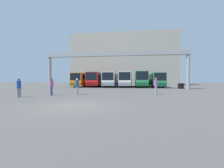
{
  "coord_description": "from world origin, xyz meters",
  "views": [
    {
      "loc": [
        3.34,
        -8.1,
        1.44
      ],
      "look_at": [
        -0.8,
        20.94,
        0.75
      ],
      "focal_mm": 24.0,
      "sensor_mm": 36.0,
      "label": 1
    }
  ],
  "objects": [
    {
      "name": "building_backdrop",
      "position": [
        0.0,
        44.6,
        8.33
      ],
      "size": [
        34.25,
        12.0,
        16.67
      ],
      "color": "gray",
      "rests_on": "ground"
    },
    {
      "name": "pedestrian_mid_left",
      "position": [
        5.64,
        7.77,
        0.92
      ],
      "size": [
        0.36,
        0.36,
        1.73
      ],
      "rotation": [
        0.0,
        0.0,
        1.77
      ],
      "color": "gray",
      "rests_on": "ground"
    },
    {
      "name": "bus_slot_2",
      "position": [
        -1.67,
        26.03,
        1.82
      ],
      "size": [
        2.59,
        10.21,
        3.16
      ],
      "color": "silver",
      "rests_on": "ground"
    },
    {
      "name": "tire_stack",
      "position": [
        11.63,
        19.65,
        0.48
      ],
      "size": [
        1.04,
        1.04,
        0.96
      ],
      "color": "black",
      "rests_on": "ground"
    },
    {
      "name": "bus_slot_5",
      "position": [
        8.35,
        26.48,
        1.73
      ],
      "size": [
        2.45,
        11.11,
        2.99
      ],
      "color": "#268C4C",
      "rests_on": "ground"
    },
    {
      "name": "ground_plane",
      "position": [
        0.0,
        0.0,
        0.0
      ],
      "size": [
        200.0,
        200.0,
        0.0
      ],
      "primitive_type": "plane",
      "color": "#514F4C"
    },
    {
      "name": "overhead_gantry",
      "position": [
        0.0,
        18.37,
        5.4
      ],
      "size": [
        25.31,
        0.8,
        6.49
      ],
      "color": "gray",
      "rests_on": "ground"
    },
    {
      "name": "pedestrian_near_right",
      "position": [
        -6.36,
        3.42,
        0.87
      ],
      "size": [
        0.34,
        0.34,
        1.64
      ],
      "rotation": [
        0.0,
        0.0,
        0.57
      ],
      "color": "gray",
      "rests_on": "ground"
    },
    {
      "name": "pedestrian_near_center",
      "position": [
        -4.52,
        5.39,
        0.91
      ],
      "size": [
        0.36,
        0.36,
        1.71
      ],
      "rotation": [
        0.0,
        0.0,
        5.17
      ],
      "color": "navy",
      "rests_on": "ground"
    },
    {
      "name": "bus_slot_0",
      "position": [
        -8.35,
        26.66,
        1.77
      ],
      "size": [
        2.48,
        11.47,
        3.07
      ],
      "color": "orange",
      "rests_on": "ground"
    },
    {
      "name": "bus_slot_3",
      "position": [
        1.67,
        26.96,
        1.84
      ],
      "size": [
        2.53,
        12.06,
        3.19
      ],
      "color": "silver",
      "rests_on": "ground"
    },
    {
      "name": "bus_slot_1",
      "position": [
        -5.01,
        26.53,
        1.83
      ],
      "size": [
        2.53,
        11.2,
        3.18
      ],
      "color": "red",
      "rests_on": "ground"
    },
    {
      "name": "bus_slot_4",
      "position": [
        5.01,
        26.87,
        1.9
      ],
      "size": [
        2.54,
        11.89,
        3.3
      ],
      "color": "#268C4C",
      "rests_on": "ground"
    },
    {
      "name": "pedestrian_near_left",
      "position": [
        -2.3,
        6.36,
        0.88
      ],
      "size": [
        0.34,
        0.34,
        1.65
      ],
      "rotation": [
        0.0,
        0.0,
        5.22
      ],
      "color": "gray",
      "rests_on": "ground"
    }
  ]
}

